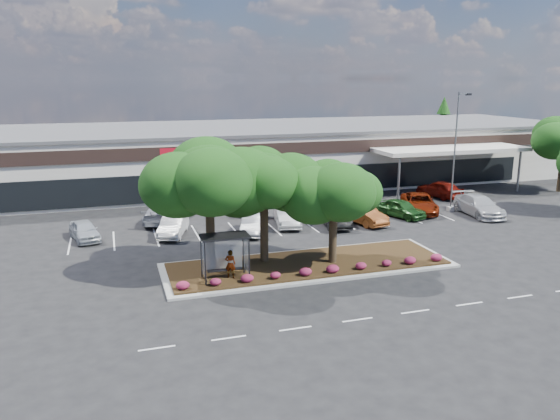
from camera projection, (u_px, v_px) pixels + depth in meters
name	position (u px, v px, depth m)	size (l,w,h in m)	color
ground	(366.00, 285.00, 30.97)	(160.00, 160.00, 0.00)	black
retail_store	(234.00, 154.00, 61.69)	(80.40, 25.20, 6.25)	white
landscape_island	(308.00, 265.00, 34.06)	(18.00, 6.00, 0.26)	#A3A39D
lane_markings	(302.00, 236.00, 40.59)	(33.12, 20.06, 0.01)	silver
shrub_row	(321.00, 270.00, 32.03)	(17.00, 0.80, 0.50)	maroon
bus_shelter	(224.00, 244.00, 30.97)	(2.75, 1.55, 2.59)	black
island_tree_west	(210.00, 206.00, 31.82)	(7.20, 7.20, 7.89)	#123B11
island_tree_mid	(264.00, 204.00, 33.56)	(6.60, 6.60, 7.32)	#123B11
island_tree_east	(333.00, 211.00, 33.43)	(5.80, 5.80, 6.50)	#123B11
conifer_north_east	(443.00, 127.00, 80.64)	(3.96, 3.96, 9.00)	#123B11
person_waiting	(230.00, 264.00, 31.27)	(0.61, 0.40, 1.67)	#594C47
light_pole	(455.00, 159.00, 47.38)	(1.39, 0.86, 10.36)	#A3A39D
car_0	(84.00, 230.00, 39.60)	(1.67, 4.15, 1.41)	#B0B6BD
car_1	(173.00, 226.00, 40.71)	(1.59, 4.56, 1.50)	silver
car_2	(253.00, 224.00, 41.27)	(1.52, 4.37, 1.44)	#989BA4
car_3	(287.00, 215.00, 43.62)	(1.78, 5.11, 1.68)	#BABABA
car_4	(334.00, 216.00, 43.39)	(1.72, 4.92, 1.62)	black
car_5	(363.00, 214.00, 44.06)	(1.66, 4.76, 1.57)	brown
car_6	(401.00, 208.00, 46.11)	(1.80, 4.47, 1.52)	#1C4A19
car_7	(419.00, 203.00, 47.83)	(2.67, 5.79, 1.61)	#6C1B06
car_8	(479.00, 206.00, 46.74)	(2.35, 5.78, 1.68)	silver
car_9	(162.00, 213.00, 44.45)	(2.25, 5.53, 1.60)	#9A9CA4
car_10	(179.00, 207.00, 46.84)	(1.62, 4.04, 1.38)	black
car_11	(237.00, 203.00, 47.89)	(2.34, 5.77, 1.67)	#92270A
car_12	(230.00, 197.00, 50.27)	(2.82, 6.11, 1.70)	#171557
car_13	(292.00, 193.00, 52.49)	(1.61, 4.61, 1.52)	black
car_15	(358.00, 190.00, 53.42)	(2.01, 4.99, 1.70)	#515158
car_17	(440.00, 189.00, 53.81)	(1.98, 4.92, 1.68)	maroon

